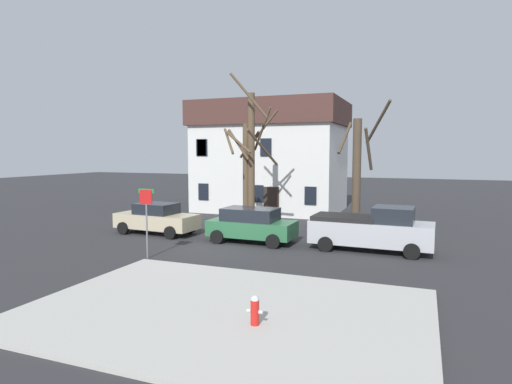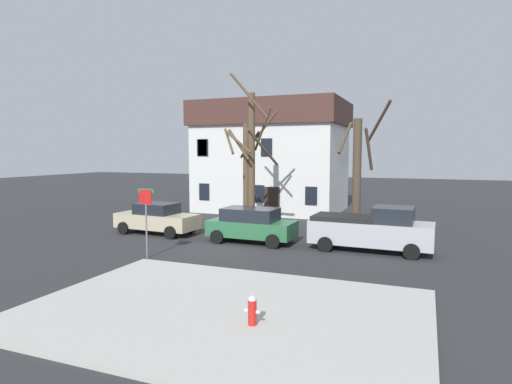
% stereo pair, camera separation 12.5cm
% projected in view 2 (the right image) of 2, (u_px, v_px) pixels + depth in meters
% --- Properties ---
extents(ground_plane, '(120.00, 120.00, 0.00)m').
position_uv_depth(ground_plane, '(223.00, 248.00, 20.16)').
color(ground_plane, '#2D2D30').
extents(sidewalk_slab, '(11.03, 7.77, 0.12)m').
position_uv_depth(sidewalk_slab, '(224.00, 310.00, 12.08)').
color(sidewalk_slab, '#B7B5AD').
rests_on(sidewalk_slab, ground_plane).
extents(building_main, '(10.95, 7.62, 8.22)m').
position_uv_depth(building_main, '(272.00, 156.00, 33.12)').
color(building_main, white).
rests_on(building_main, ground_plane).
extents(tree_bare_near, '(2.68, 2.45, 6.06)m').
position_uv_depth(tree_bare_near, '(247.00, 172.00, 24.60)').
color(tree_bare_near, brown).
rests_on(tree_bare_near, ground_plane).
extents(tree_bare_mid, '(3.15, 3.16, 8.69)m').
position_uv_depth(tree_bare_mid, '(251.00, 157.00, 24.30)').
color(tree_bare_mid, brown).
rests_on(tree_bare_mid, ground_plane).
extents(tree_bare_far, '(2.74, 2.54, 7.16)m').
position_uv_depth(tree_bare_far, '(358.00, 172.00, 23.19)').
color(tree_bare_far, '#4C3D2D').
rests_on(tree_bare_far, ground_plane).
extents(car_beige_sedan, '(4.69, 2.27, 1.69)m').
position_uv_depth(car_beige_sedan, '(157.00, 218.00, 23.70)').
color(car_beige_sedan, '#C6B793').
rests_on(car_beige_sedan, ground_plane).
extents(car_green_wagon, '(4.29, 2.16, 1.71)m').
position_uv_depth(car_green_wagon, '(251.00, 224.00, 21.44)').
color(car_green_wagon, '#2D6B42').
rests_on(car_green_wagon, ground_plane).
extents(pickup_truck_silver, '(5.45, 2.33, 2.05)m').
position_uv_depth(pickup_truck_silver, '(372.00, 229.00, 19.55)').
color(pickup_truck_silver, '#B7BABF').
rests_on(pickup_truck_silver, ground_plane).
extents(fire_hydrant, '(0.42, 0.22, 0.76)m').
position_uv_depth(fire_hydrant, '(252.00, 310.00, 10.89)').
color(fire_hydrant, red).
rests_on(fire_hydrant, sidewalk_slab).
extents(street_sign_pole, '(0.76, 0.07, 2.95)m').
position_uv_depth(street_sign_pole, '(146.00, 210.00, 18.08)').
color(street_sign_pole, slate).
rests_on(street_sign_pole, ground_plane).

